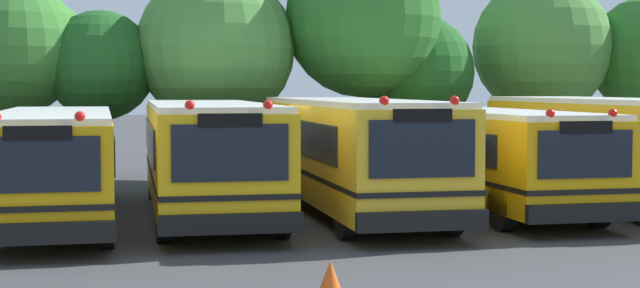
% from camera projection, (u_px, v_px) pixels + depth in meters
% --- Properties ---
extents(ground_plane, '(160.00, 160.00, 0.00)m').
position_uv_depth(ground_plane, '(347.00, 212.00, 22.49)').
color(ground_plane, '#424244').
extents(school_bus_0, '(2.53, 10.82, 2.52)m').
position_uv_depth(school_bus_0, '(55.00, 160.00, 20.84)').
color(school_bus_0, '#EAA80C').
rests_on(school_bus_0, ground_plane).
extents(school_bus_1, '(2.78, 10.46, 2.69)m').
position_uv_depth(school_bus_1, '(207.00, 153.00, 21.78)').
color(school_bus_1, yellow).
rests_on(school_bus_1, ground_plane).
extents(school_bus_2, '(2.55, 10.80, 2.77)m').
position_uv_depth(school_bus_2, '(351.00, 150.00, 22.29)').
color(school_bus_2, yellow).
rests_on(school_bus_2, ground_plane).
extents(school_bus_3, '(2.47, 10.16, 2.51)m').
position_uv_depth(school_bus_3, '(484.00, 153.00, 23.09)').
color(school_bus_3, '#EAA80C').
rests_on(school_bus_3, ground_plane).
extents(school_bus_4, '(2.65, 10.09, 2.77)m').
position_uv_depth(school_bus_4, '(610.00, 146.00, 23.77)').
color(school_bus_4, yellow).
rests_on(school_bus_4, ground_plane).
extents(tree_1, '(4.22, 3.94, 6.04)m').
position_uv_depth(tree_1, '(23.00, 49.00, 28.77)').
color(tree_1, '#4C3823').
rests_on(tree_1, ground_plane).
extents(tree_2, '(3.32, 3.32, 5.23)m').
position_uv_depth(tree_2, '(99.00, 64.00, 28.81)').
color(tree_2, '#4C3823').
rests_on(tree_2, ground_plane).
extents(tree_3, '(4.86, 4.86, 6.54)m').
position_uv_depth(tree_3, '(221.00, 47.00, 29.42)').
color(tree_3, '#4C3823').
rests_on(tree_3, ground_plane).
extents(tree_4, '(4.88, 4.88, 7.47)m').
position_uv_depth(tree_4, '(367.00, 17.00, 29.85)').
color(tree_4, '#4C3823').
rests_on(tree_4, ground_plane).
extents(tree_5, '(3.67, 3.64, 5.23)m').
position_uv_depth(tree_5, '(421.00, 73.00, 31.02)').
color(tree_5, '#4C3823').
rests_on(tree_5, ground_plane).
extents(tree_6, '(4.71, 4.71, 6.63)m').
position_uv_depth(tree_6, '(543.00, 47.00, 32.68)').
color(tree_6, '#4C3823').
rests_on(tree_6, ground_plane).
extents(traffic_cone, '(0.37, 0.37, 0.49)m').
position_uv_depth(traffic_cone, '(330.00, 278.00, 13.52)').
color(traffic_cone, '#EA5914').
rests_on(traffic_cone, ground_plane).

